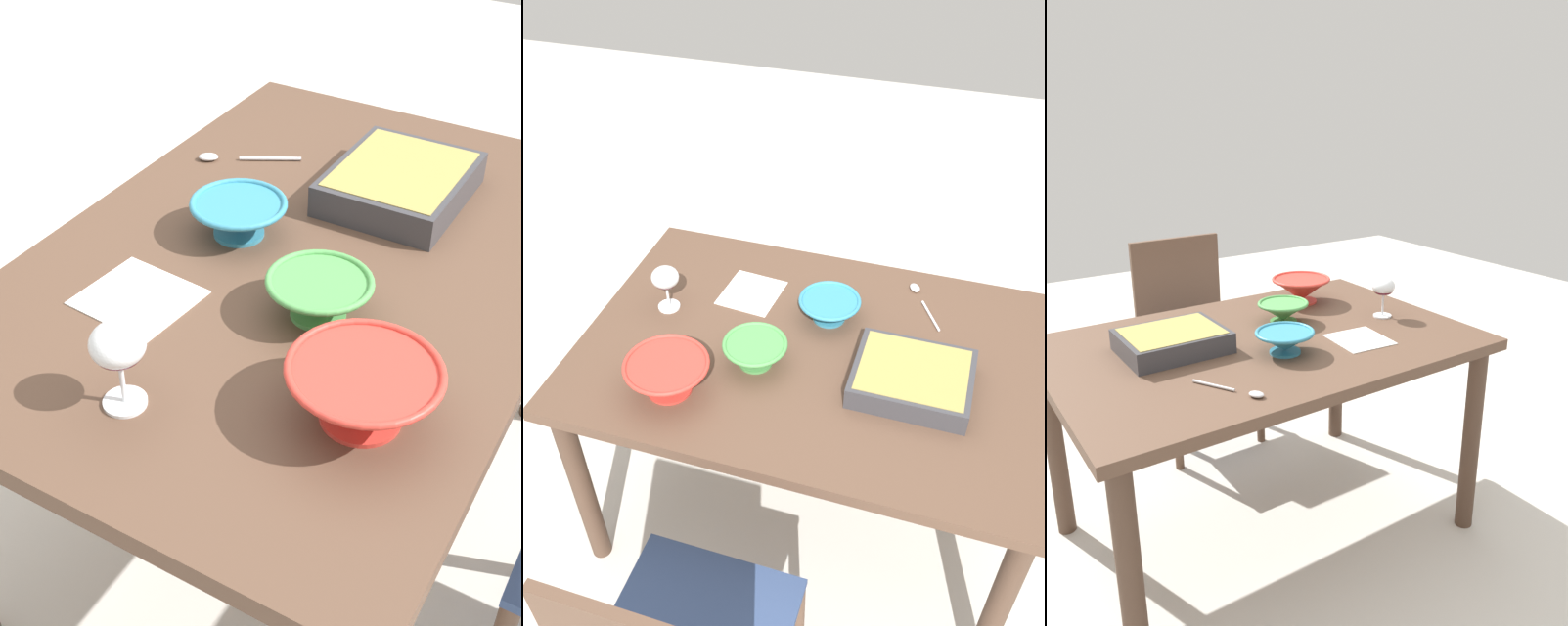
{
  "view_description": "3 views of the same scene",
  "coord_description": "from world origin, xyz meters",
  "views": [
    {
      "loc": [
        -1.18,
        -0.59,
        1.64
      ],
      "look_at": [
        -0.24,
        -0.04,
        0.79
      ],
      "focal_mm": 48.38,
      "sensor_mm": 36.0,
      "label": 1
    },
    {
      "loc": [
        0.33,
        -1.39,
        2.09
      ],
      "look_at": [
        -0.12,
        0.08,
        0.79
      ],
      "focal_mm": 38.67,
      "sensor_mm": 36.0,
      "label": 2
    },
    {
      "loc": [
        0.93,
        1.64,
        1.47
      ],
      "look_at": [
        -0.13,
        0.07,
        0.84
      ],
      "focal_mm": 34.57,
      "sensor_mm": 36.0,
      "label": 3
    }
  ],
  "objects": [
    {
      "name": "ground_plane",
      "position": [
        0.0,
        0.0,
        0.0
      ],
      "size": [
        8.0,
        8.0,
        0.0
      ],
      "primitive_type": "plane",
      "color": "beige"
    },
    {
      "name": "small_bowl",
      "position": [
        -0.34,
        -0.27,
        0.8
      ],
      "size": [
        0.23,
        0.23,
        0.1
      ],
      "color": "red",
      "rests_on": "dining_table"
    },
    {
      "name": "serving_spoon",
      "position": [
        0.25,
        0.32,
        0.76
      ],
      "size": [
        0.13,
        0.21,
        0.01
      ],
      "color": "silver",
      "rests_on": "dining_table"
    },
    {
      "name": "serving_bowl",
      "position": [
        -0.15,
        -0.11,
        0.79
      ],
      "size": [
        0.18,
        0.18,
        0.08
      ],
      "color": "#4C994C",
      "rests_on": "dining_table"
    },
    {
      "name": "dining_table",
      "position": [
        0.0,
        0.0,
        0.66
      ],
      "size": [
        1.36,
        0.93,
        0.75
      ],
      "color": "brown",
      "rests_on": "ground_plane"
    },
    {
      "name": "napkin",
      "position": [
        -0.27,
        0.19,
        0.75
      ],
      "size": [
        0.19,
        0.2,
        0.0
      ],
      "primitive_type": "cube",
      "rotation": [
        0.0,
        0.0,
        -0.09
      ],
      "color": "white",
      "rests_on": "dining_table"
    },
    {
      "name": "chair",
      "position": [
        -0.09,
        -0.83,
        0.5
      ],
      "size": [
        0.44,
        0.43,
        0.92
      ],
      "color": "#334772",
      "rests_on": "ground_plane"
    },
    {
      "name": "mixing_bowl",
      "position": [
        -0.0,
        0.14,
        0.79
      ],
      "size": [
        0.19,
        0.19,
        0.07
      ],
      "color": "teal",
      "rests_on": "dining_table"
    },
    {
      "name": "casserole_dish",
      "position": [
        0.29,
        -0.07,
        0.79
      ],
      "size": [
        0.32,
        0.26,
        0.07
      ],
      "color": "#38383D",
      "rests_on": "dining_table"
    },
    {
      "name": "wine_glass",
      "position": [
        -0.49,
        0.05,
        0.86
      ],
      "size": [
        0.08,
        0.08,
        0.15
      ],
      "color": "white",
      "rests_on": "dining_table"
    }
  ]
}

